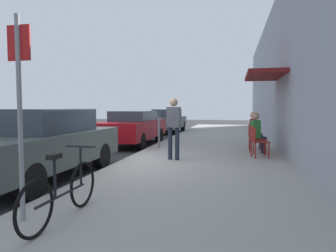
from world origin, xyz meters
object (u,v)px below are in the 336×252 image
at_px(parked_car_2, 167,121).
at_px(pedestrian_standing, 174,124).
at_px(parked_car_1, 133,127).
at_px(cafe_chair_1, 255,138).
at_px(bicycle_0, 62,192).
at_px(street_sign, 20,102).
at_px(parking_meter, 159,127).
at_px(cafe_chair_2, 253,134).
at_px(parked_car_0, 41,143).
at_px(seated_patron_1, 257,131).
at_px(cafe_chair_0, 257,140).
at_px(seated_patron_2, 255,129).

height_order(parked_car_2, pedestrian_standing, pedestrian_standing).
bearing_deg(parked_car_1, cafe_chair_1, -23.37).
relative_size(bicycle_0, cafe_chair_1, 1.97).
distance_m(street_sign, bicycle_0, 1.27).
distance_m(parking_meter, pedestrian_standing, 2.30).
bearing_deg(cafe_chair_2, street_sign, -113.73).
distance_m(parked_car_2, street_sign, 14.87).
height_order(parked_car_0, parked_car_2, parked_car_0).
bearing_deg(parked_car_1, parked_car_2, 90.00).
bearing_deg(parked_car_0, seated_patron_1, 38.97).
bearing_deg(cafe_chair_1, pedestrian_standing, -144.20).
distance_m(parking_meter, street_sign, 6.82).
height_order(street_sign, cafe_chair_1, street_sign).
bearing_deg(parking_meter, pedestrian_standing, -65.19).
bearing_deg(cafe_chair_1, parked_car_1, 156.63).
relative_size(bicycle_0, seated_patron_1, 1.33).
bearing_deg(bicycle_0, cafe_chair_1, 65.81).
height_order(parked_car_1, cafe_chair_2, parked_car_1).
bearing_deg(pedestrian_standing, parking_meter, 114.81).
distance_m(parked_car_0, parking_meter, 4.61).
relative_size(cafe_chair_2, pedestrian_standing, 0.51).
distance_m(cafe_chair_0, pedestrian_standing, 2.49).
height_order(bicycle_0, cafe_chair_1, bicycle_0).
height_order(parked_car_0, parking_meter, parked_car_0).
bearing_deg(seated_patron_2, cafe_chair_2, 172.50).
xyz_separation_m(street_sign, seated_patron_2, (3.35, 7.48, -0.82)).
height_order(parking_meter, seated_patron_1, parking_meter).
height_order(cafe_chair_2, pedestrian_standing, pedestrian_standing).
bearing_deg(street_sign, parking_meter, 89.58).
distance_m(parked_car_1, pedestrian_standing, 4.50).
bearing_deg(cafe_chair_0, parked_car_1, 149.06).
xyz_separation_m(parked_car_2, cafe_chair_0, (4.79, -9.22, -0.12)).
xyz_separation_m(street_sign, seated_patron_1, (3.35, 6.36, -0.82)).
distance_m(parking_meter, seated_patron_2, 3.38).
distance_m(parking_meter, bicycle_0, 6.68).
relative_size(parking_meter, pedestrian_standing, 0.78).
bearing_deg(parked_car_2, bicycle_0, -82.25).
distance_m(parked_car_1, parked_car_2, 6.35).
distance_m(cafe_chair_1, cafe_chair_2, 1.14).
height_order(parking_meter, street_sign, street_sign).
height_order(seated_patron_1, pedestrian_standing, pedestrian_standing).
bearing_deg(bicycle_0, cafe_chair_0, 62.73).
height_order(street_sign, seated_patron_1, street_sign).
xyz_separation_m(street_sign, bicycle_0, (0.49, 0.12, -1.16)).
height_order(cafe_chair_0, cafe_chair_1, same).
height_order(bicycle_0, seated_patron_2, seated_patron_2).
distance_m(parked_car_1, cafe_chair_2, 4.88).
bearing_deg(seated_patron_1, cafe_chair_2, 93.06).
height_order(parked_car_0, cafe_chair_1, parked_car_0).
distance_m(bicycle_0, cafe_chair_2, 7.88).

